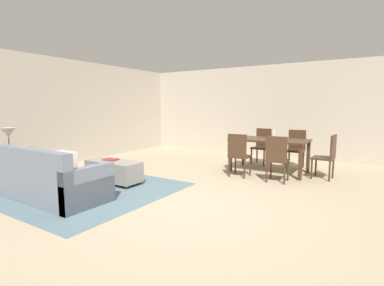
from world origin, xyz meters
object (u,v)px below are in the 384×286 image
at_px(dining_chair_near_left, 239,153).
at_px(vase_centerpiece, 274,135).
at_px(dining_table, 269,143).
at_px(ottoman_table, 114,170).
at_px(couch, 47,180).
at_px(dining_chair_head_east, 328,154).
at_px(side_table, 10,162).
at_px(dining_chair_far_left, 262,144).
at_px(dining_chair_far_right, 296,147).
at_px(book_on_ottoman, 111,160).
at_px(table_lamp, 8,134).
at_px(dining_chair_near_right, 277,156).

height_order(dining_chair_near_left, vase_centerpiece, vase_centerpiece).
bearing_deg(dining_table, ottoman_table, -131.47).
height_order(couch, dining_chair_head_east, dining_chair_head_east).
bearing_deg(side_table, ottoman_table, 35.94).
xyz_separation_m(dining_chair_head_east, vase_centerpiece, (-1.12, -0.00, 0.34)).
distance_m(ottoman_table, vase_centerpiece, 3.52).
bearing_deg(dining_chair_far_left, vase_centerpiece, -57.03).
bearing_deg(couch, dining_chair_far_right, 58.04).
distance_m(ottoman_table, book_on_ottoman, 0.23).
height_order(ottoman_table, table_lamp, table_lamp).
xyz_separation_m(table_lamp, dining_table, (3.82, 3.68, -0.31)).
distance_m(side_table, dining_table, 5.31).
bearing_deg(dining_chair_head_east, side_table, -143.86).
bearing_deg(vase_centerpiece, side_table, -136.82).
relative_size(dining_table, book_on_ottoman, 6.38).
bearing_deg(side_table, dining_chair_near_right, 34.09).
bearing_deg(dining_chair_head_east, vase_centerpiece, -179.93).
bearing_deg(table_lamp, vase_centerpiece, 43.18).
xyz_separation_m(dining_chair_near_left, vase_centerpiece, (0.50, 0.79, 0.34)).
height_order(dining_chair_near_right, dining_chair_far_left, same).
bearing_deg(dining_chair_far_right, dining_chair_far_left, 178.92).
bearing_deg(couch, table_lamp, 175.39).
xyz_separation_m(table_lamp, dining_chair_head_east, (5.03, 3.67, -0.46)).
xyz_separation_m(dining_table, vase_centerpiece, (0.10, -0.01, 0.19)).
distance_m(couch, table_lamp, 1.51).
xyz_separation_m(side_table, vase_centerpiece, (3.91, 3.67, 0.41)).
height_order(couch, vase_centerpiece, vase_centerpiece).
height_order(table_lamp, dining_chair_far_left, table_lamp).
xyz_separation_m(dining_chair_near_left, dining_chair_far_right, (0.80, 1.61, 0.00)).
distance_m(couch, dining_chair_far_left, 5.05).
bearing_deg(dining_chair_far_left, dining_chair_near_right, -62.33).
relative_size(ottoman_table, dining_chair_far_right, 1.24).
bearing_deg(side_table, dining_chair_far_left, 53.24).
bearing_deg(couch, dining_table, 56.98).
bearing_deg(dining_table, dining_chair_far_right, 63.33).
relative_size(ottoman_table, side_table, 2.02).
bearing_deg(couch, book_on_ottoman, 84.73).
height_order(dining_chair_near_left, dining_chair_far_right, same).
bearing_deg(table_lamp, dining_chair_near_right, 34.09).
relative_size(couch, dining_chair_far_left, 2.28).
relative_size(table_lamp, vase_centerpiece, 2.70).
relative_size(side_table, table_lamp, 1.08).
distance_m(dining_chair_far_left, dining_chair_head_east, 1.86).
relative_size(side_table, book_on_ottoman, 2.17).
bearing_deg(book_on_ottoman, dining_chair_far_left, 60.45).
distance_m(couch, dining_table, 4.54).
xyz_separation_m(table_lamp, book_on_ottoman, (1.47, 1.15, -0.52)).
bearing_deg(ottoman_table, dining_chair_far_right, 51.63).
height_order(table_lamp, book_on_ottoman, table_lamp).
height_order(ottoman_table, side_table, side_table).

